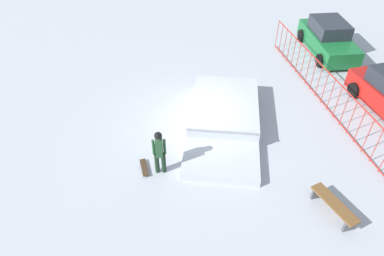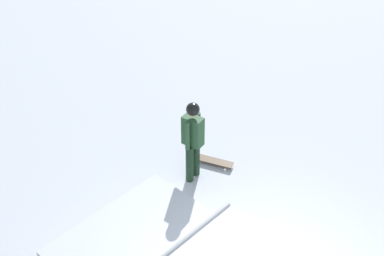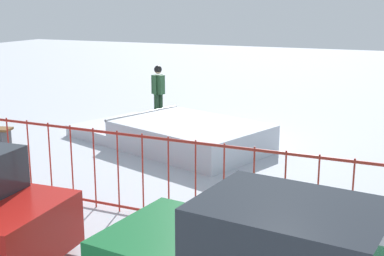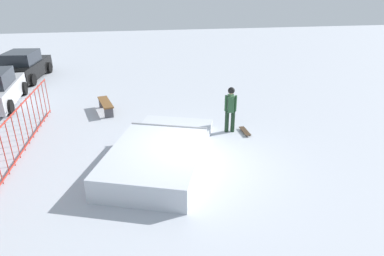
# 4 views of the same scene
# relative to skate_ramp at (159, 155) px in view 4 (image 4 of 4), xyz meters

# --- Properties ---
(ground_plane) EXTENTS (60.00, 60.00, 0.00)m
(ground_plane) POSITION_rel_skate_ramp_xyz_m (-0.14, -1.12, -0.32)
(ground_plane) COLOR #B2B7C1
(skate_ramp) EXTENTS (5.96, 4.24, 0.74)m
(skate_ramp) POSITION_rel_skate_ramp_xyz_m (0.00, 0.00, 0.00)
(skate_ramp) COLOR silver
(skate_ramp) RESTS_ON ground
(skater) EXTENTS (0.41, 0.43, 1.73)m
(skater) POSITION_rel_skate_ramp_xyz_m (1.96, -2.79, 0.69)
(skater) COLOR black
(skater) RESTS_ON ground
(skateboard) EXTENTS (0.81, 0.28, 0.09)m
(skateboard) POSITION_rel_skate_ramp_xyz_m (1.73, -3.32, -0.24)
(skateboard) COLOR #3F2D1E
(skateboard) RESTS_ON ground
(perimeter_fence) EXTENTS (10.57, 0.28, 1.50)m
(perimeter_fence) POSITION_rel_skate_ramp_xyz_m (-0.14, 4.39, 0.45)
(perimeter_fence) COLOR #B22D23
(perimeter_fence) RESTS_ON ground
(park_bench) EXTENTS (1.65, 0.78, 0.48)m
(park_bench) POSITION_rel_skate_ramp_xyz_m (4.77, 1.90, 0.04)
(park_bench) COLOR brown
(park_bench) RESTS_ON ground
(parked_car_black) EXTENTS (4.25, 2.25, 1.60)m
(parked_car_black) POSITION_rel_skate_ramp_xyz_m (10.85, 6.74, 0.41)
(parked_car_black) COLOR black
(parked_car_black) RESTS_ON ground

